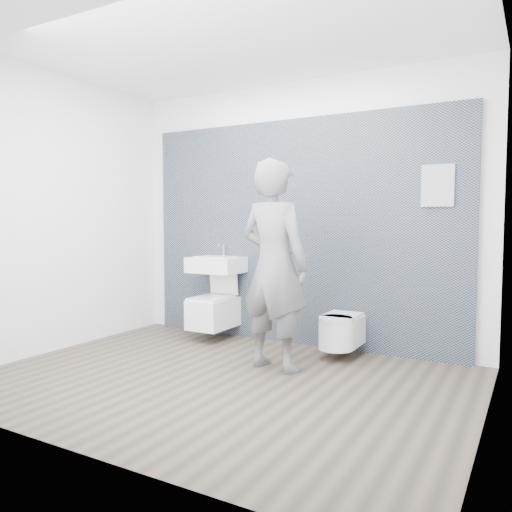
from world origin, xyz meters
The scene contains 8 objects.
ground centered at (0.00, 0.00, 0.00)m, with size 4.00×4.00×0.00m, color brown.
room_shell centered at (0.00, 0.00, 1.74)m, with size 4.00×4.00×4.00m.
tile_wall centered at (0.00, 1.47, 0.00)m, with size 3.60×0.06×2.40m, color black.
washbasin centered at (-0.87, 1.22, 0.84)m, with size 0.58×0.43×0.43m.
toilet_square centered at (-0.87, 1.17, 0.32)m, with size 0.39×0.56×0.76m.
toilet_rounded centered at (0.62, 1.15, 0.26)m, with size 0.34×0.57×0.31m.
info_placard centered at (1.45, 1.43, 0.00)m, with size 0.29×0.03×0.39m, color white.
visitor centered at (0.24, 0.50, 0.93)m, with size 0.68×0.45×1.86m, color #5E5E62.
Camera 1 is at (2.27, -3.40, 1.32)m, focal length 35.00 mm.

